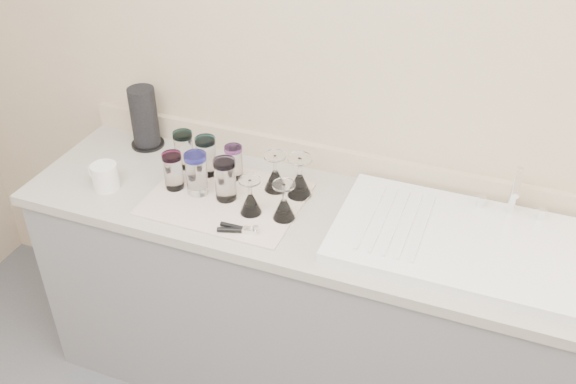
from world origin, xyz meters
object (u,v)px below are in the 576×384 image
at_px(tumbler_teal, 184,149).
at_px(tumbler_purple, 234,162).
at_px(goblet_back_right, 300,182).
at_px(paper_towel_roll, 144,118).
at_px(white_mug, 105,176).
at_px(goblet_back_left, 275,178).
at_px(tumbler_blue, 197,173).
at_px(tumbler_lavender, 225,179).
at_px(tumbler_cyan, 206,156).
at_px(goblet_front_right, 284,206).
at_px(goblet_front_left, 251,201).
at_px(tumbler_magenta, 173,171).
at_px(sink_unit, 460,240).
at_px(can_opener, 239,229).

bearing_deg(tumbler_teal, tumbler_purple, -0.84).
relative_size(goblet_back_right, paper_towel_roll, 0.63).
bearing_deg(white_mug, goblet_back_left, 19.16).
height_order(tumbler_blue, tumbler_lavender, tumbler_blue).
bearing_deg(tumbler_cyan, tumbler_lavender, -41.51).
bearing_deg(tumbler_lavender, tumbler_teal, 150.42).
bearing_deg(tumbler_purple, goblet_back_left, -5.78).
relative_size(tumbler_cyan, goblet_front_right, 1.09).
height_order(tumbler_teal, tumbler_purple, tumbler_teal).
height_order(tumbler_blue, goblet_front_right, tumbler_blue).
distance_m(goblet_front_left, goblet_front_right, 0.12).
bearing_deg(tumbler_purple, tumbler_cyan, -173.57).
bearing_deg(tumbler_cyan, tumbler_magenta, -118.13).
xyz_separation_m(tumbler_teal, goblet_back_right, (0.48, -0.02, -0.02)).
relative_size(goblet_back_left, goblet_front_left, 1.07).
height_order(tumbler_teal, tumbler_magenta, tumbler_teal).
xyz_separation_m(sink_unit, tumbler_teal, (-1.07, 0.09, 0.06)).
bearing_deg(tumbler_blue, goblet_front_left, -10.84).
distance_m(tumbler_cyan, can_opener, 0.39).
bearing_deg(tumbler_purple, tumbler_magenta, -141.39).
bearing_deg(can_opener, sink_unit, 16.31).
bearing_deg(tumbler_purple, white_mug, -151.96).
height_order(tumbler_magenta, white_mug, tumbler_magenta).
distance_m(tumbler_lavender, goblet_front_left, 0.13).
xyz_separation_m(tumbler_magenta, goblet_front_left, (0.33, -0.04, -0.03)).
relative_size(tumbler_magenta, can_opener, 1.04).
xyz_separation_m(tumbler_blue, goblet_back_left, (0.26, 0.12, -0.03)).
bearing_deg(tumbler_lavender, tumbler_blue, -177.78).
height_order(tumbler_magenta, goblet_front_left, tumbler_magenta).
bearing_deg(tumbler_teal, can_opener, -39.35).
relative_size(tumbler_purple, can_opener, 0.97).
height_order(sink_unit, tumbler_lavender, sink_unit).
bearing_deg(goblet_back_right, sink_unit, -6.85).
height_order(tumbler_purple, paper_towel_roll, paper_towel_roll).
xyz_separation_m(tumbler_magenta, white_mug, (-0.25, -0.08, -0.03)).
relative_size(tumbler_cyan, tumbler_blue, 0.95).
height_order(tumbler_purple, goblet_front_right, goblet_front_right).
bearing_deg(goblet_back_right, tumbler_teal, 177.16).
xyz_separation_m(tumbler_lavender, can_opener, (0.12, -0.16, -0.07)).
height_order(sink_unit, paper_towel_roll, paper_towel_roll).
distance_m(goblet_front_right, white_mug, 0.69).
relative_size(sink_unit, goblet_front_left, 5.93).
bearing_deg(tumbler_blue, can_opener, -33.93).
relative_size(tumbler_teal, goblet_front_right, 1.05).
relative_size(tumbler_magenta, goblet_front_right, 1.02).
bearing_deg(tumbler_lavender, white_mug, -168.74).
xyz_separation_m(sink_unit, goblet_back_right, (-0.59, 0.07, 0.04)).
xyz_separation_m(sink_unit, paper_towel_roll, (-1.30, 0.19, 0.11)).
height_order(tumbler_teal, goblet_front_left, tumbler_teal).
bearing_deg(tumbler_purple, sink_unit, -6.08).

